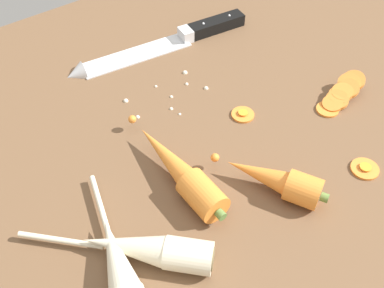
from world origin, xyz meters
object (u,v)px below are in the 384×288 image
object	(u,v)px
parsnip_front	(147,249)
carrot_slice_stray_mid	(365,168)
whole_carrot_second	(276,180)
parsnip_mid_left	(121,275)
carrot_slice_stack	(341,94)
chefs_knife	(157,46)
carrot_slice_stray_near	(243,114)
whole_carrot	(180,171)

from	to	relation	value
parsnip_front	carrot_slice_stray_mid	xyz separation A→B (cm)	(31.58, -6.19, -1.62)
whole_carrot_second	parsnip_mid_left	xyz separation A→B (cm)	(-23.11, 0.35, -0.12)
whole_carrot_second	carrot_slice_stack	distance (cm)	21.99
carrot_slice_stray_mid	parsnip_mid_left	bearing A→B (deg)	171.73
chefs_knife	whole_carrot_second	distance (cm)	36.00
chefs_knife	parsnip_front	bearing A→B (deg)	-124.62
whole_carrot_second	carrot_slice_stack	bearing A→B (deg)	18.82
whole_carrot_second	carrot_slice_stray_near	world-z (taller)	whole_carrot_second
parsnip_front	carrot_slice_stray_near	world-z (taller)	parsnip_front
chefs_knife	carrot_slice_stack	xyz separation A→B (cm)	(16.18, -28.59, 0.57)
chefs_knife	carrot_slice_stray_near	bearing A→B (deg)	-86.88
whole_carrot	whole_carrot_second	world-z (taller)	same
carrot_slice_stray_near	carrot_slice_stack	bearing A→B (deg)	-22.90
whole_carrot	carrot_slice_stray_near	bearing A→B (deg)	17.51
whole_carrot_second	carrot_slice_stack	size ratio (longest dim) A/B	1.44
chefs_knife	whole_carrot	size ratio (longest dim) A/B	1.59
chefs_knife	whole_carrot_second	world-z (taller)	whole_carrot_second
carrot_slice_stack	chefs_knife	bearing A→B (deg)	119.51
whole_carrot_second	parsnip_mid_left	size ratio (longest dim) A/B	0.65
parsnip_mid_left	carrot_slice_stack	size ratio (longest dim) A/B	2.23
chefs_knife	carrot_slice_stray_near	xyz separation A→B (cm)	(1.21, -22.26, -0.29)
parsnip_front	parsnip_mid_left	world-z (taller)	same
parsnip_front	carrot_slice_stack	bearing A→B (deg)	8.17
chefs_knife	whole_carrot	bearing A→B (deg)	-117.24
parsnip_mid_left	carrot_slice_stray_mid	world-z (taller)	parsnip_mid_left
carrot_slice_stray_mid	carrot_slice_stray_near	bearing A→B (deg)	110.11
whole_carrot	whole_carrot_second	size ratio (longest dim) A/B	1.48
chefs_knife	carrot_slice_stack	distance (cm)	32.85
whole_carrot_second	carrot_slice_stray_near	xyz separation A→B (cm)	(5.83, 13.41, -1.74)
chefs_knife	parsnip_mid_left	xyz separation A→B (cm)	(-27.74, -35.32, 1.33)
whole_carrot	carrot_slice_stray_mid	distance (cm)	25.69
whole_carrot_second	carrot_slice_stack	xyz separation A→B (cm)	(20.80, 7.09, -0.88)
whole_carrot_second	parsnip_front	world-z (taller)	whole_carrot_second
parsnip_mid_left	carrot_slice_stray_near	xyz separation A→B (cm)	(28.95, 13.06, -1.62)
parsnip_mid_left	carrot_slice_stack	distance (cm)	44.43
whole_carrot_second	carrot_slice_stray_mid	bearing A→B (deg)	-21.08
parsnip_front	carrot_slice_stray_mid	distance (cm)	32.22
chefs_knife	whole_carrot	xyz separation A→B (cm)	(-13.92, -27.04, 1.45)
carrot_slice_stack	parsnip_mid_left	bearing A→B (deg)	-171.28
whole_carrot_second	carrot_slice_stray_mid	distance (cm)	13.52
chefs_knife	carrot_slice_stray_near	distance (cm)	22.30
parsnip_front	carrot_slice_stray_near	bearing A→B (deg)	25.81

